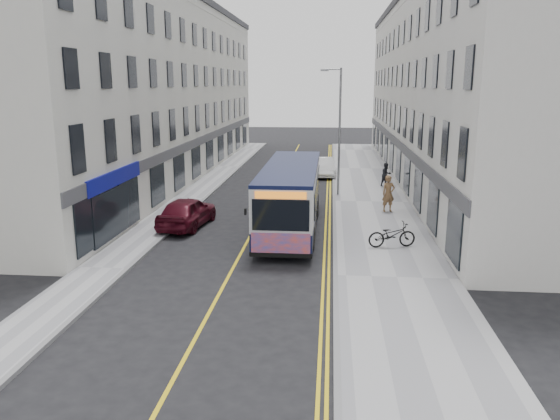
% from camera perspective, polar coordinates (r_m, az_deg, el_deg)
% --- Properties ---
extents(ground, '(140.00, 140.00, 0.00)m').
position_cam_1_polar(ground, '(22.02, -4.72, -5.67)').
color(ground, black).
rests_on(ground, ground).
extents(pavement_east, '(4.50, 64.00, 0.12)m').
position_cam_1_polar(pavement_east, '(33.37, 9.55, 0.79)').
color(pavement_east, '#98989B').
rests_on(pavement_east, ground).
extents(pavement_west, '(2.00, 64.00, 0.12)m').
position_cam_1_polar(pavement_west, '(34.40, -9.49, 1.16)').
color(pavement_west, '#98989B').
rests_on(pavement_west, ground).
extents(kerb_east, '(0.18, 64.00, 0.13)m').
position_cam_1_polar(kerb_east, '(33.27, 5.68, 0.88)').
color(kerb_east, slate).
rests_on(kerb_east, ground).
extents(kerb_west, '(0.18, 64.00, 0.13)m').
position_cam_1_polar(kerb_west, '(34.15, -7.86, 1.14)').
color(kerb_west, slate).
rests_on(kerb_west, ground).
extents(road_centre_line, '(0.12, 64.00, 0.01)m').
position_cam_1_polar(road_centre_line, '(33.49, -1.18, 0.92)').
color(road_centre_line, gold).
rests_on(road_centre_line, ground).
extents(road_dbl_yellow_inner, '(0.10, 64.00, 0.01)m').
position_cam_1_polar(road_dbl_yellow_inner, '(33.28, 4.91, 0.80)').
color(road_dbl_yellow_inner, gold).
rests_on(road_dbl_yellow_inner, ground).
extents(road_dbl_yellow_outer, '(0.10, 64.00, 0.01)m').
position_cam_1_polar(road_dbl_yellow_outer, '(33.28, 5.25, 0.79)').
color(road_dbl_yellow_outer, gold).
rests_on(road_dbl_yellow_outer, ground).
extents(terrace_east, '(6.00, 46.00, 13.00)m').
position_cam_1_polar(terrace_east, '(42.25, 16.29, 11.82)').
color(terrace_east, silver).
rests_on(terrace_east, ground).
extents(terrace_west, '(6.00, 46.00, 13.00)m').
position_cam_1_polar(terrace_west, '(43.43, -11.98, 12.08)').
color(terrace_west, beige).
rests_on(terrace_west, ground).
extents(streetlamp, '(1.32, 0.18, 8.00)m').
position_cam_1_polar(streetlamp, '(34.63, 6.12, 8.58)').
color(streetlamp, gray).
rests_on(streetlamp, ground).
extents(city_bus, '(2.58, 11.05, 3.21)m').
position_cam_1_polar(city_bus, '(26.70, 1.15, 1.62)').
color(city_bus, black).
rests_on(city_bus, ground).
extents(bicycle, '(2.19, 1.16, 1.09)m').
position_cam_1_polar(bicycle, '(24.14, 11.61, -2.56)').
color(bicycle, black).
rests_on(bicycle, pavement_east).
extents(pedestrian_near, '(0.84, 0.67, 2.02)m').
position_cam_1_polar(pedestrian_near, '(30.71, 11.26, 1.70)').
color(pedestrian_near, brown).
rests_on(pedestrian_near, pavement_east).
extents(pedestrian_far, '(0.99, 0.94, 1.62)m').
position_cam_1_polar(pedestrian_far, '(38.37, 11.04, 3.65)').
color(pedestrian_far, black).
rests_on(pedestrian_far, pavement_east).
extents(car_white, '(2.00, 4.45, 1.42)m').
position_cam_1_polar(car_white, '(42.69, 4.58, 4.50)').
color(car_white, white).
rests_on(car_white, ground).
extents(car_maroon, '(2.37, 4.74, 1.55)m').
position_cam_1_polar(car_maroon, '(27.75, -9.69, -0.20)').
color(car_maroon, '#480C18').
rests_on(car_maroon, ground).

